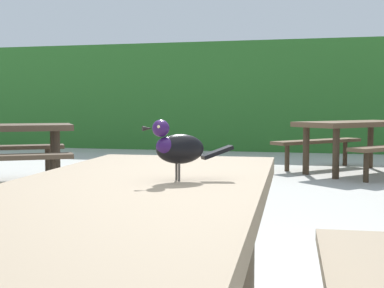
# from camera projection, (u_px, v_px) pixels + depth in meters

# --- Properties ---
(hedge_wall) EXTENTS (28.00, 2.16, 2.31)m
(hedge_wall) POSITION_uv_depth(u_px,v_px,m) (309.00, 97.00, 11.87)
(hedge_wall) COLOR #2D6B28
(hedge_wall) RESTS_ON ground
(picnic_table_foreground) EXTENTS (1.77, 1.84, 0.74)m
(picnic_table_foreground) POSITION_uv_depth(u_px,v_px,m) (130.00, 248.00, 1.55)
(picnic_table_foreground) COLOR #84725B
(picnic_table_foreground) RESTS_ON ground
(bird_grackle) EXTENTS (0.25, 0.18, 0.18)m
(bird_grackle) POSITION_uv_depth(u_px,v_px,m) (177.00, 147.00, 1.61)
(bird_grackle) COLOR black
(bird_grackle) RESTS_ON picnic_table_foreground
(picnic_table_mid_right) EXTENTS (2.39, 2.39, 0.74)m
(picnic_table_mid_right) POSITION_uv_depth(u_px,v_px,m) (355.00, 134.00, 7.64)
(picnic_table_mid_right) COLOR brown
(picnic_table_mid_right) RESTS_ON ground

